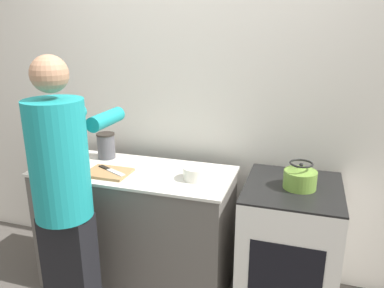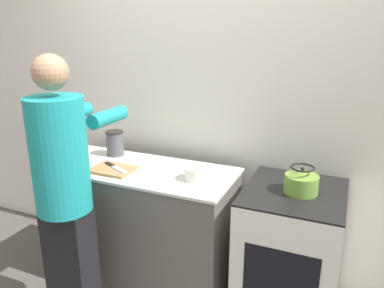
{
  "view_description": "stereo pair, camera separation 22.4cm",
  "coord_description": "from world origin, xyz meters",
  "px_view_note": "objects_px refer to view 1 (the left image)",
  "views": [
    {
      "loc": [
        0.74,
        -1.85,
        1.8
      ],
      "look_at": [
        0.1,
        0.19,
        1.13
      ],
      "focal_mm": 35.0,
      "sensor_mm": 36.0,
      "label": 1
    },
    {
      "loc": [
        0.95,
        -1.77,
        1.8
      ],
      "look_at": [
        0.1,
        0.19,
        1.13
      ],
      "focal_mm": 35.0,
      "sensor_mm": 36.0,
      "label": 2
    }
  ],
  "objects_px": {
    "knife": "(111,170)",
    "bowl_prep": "(196,173)",
    "cutting_board": "(108,173)",
    "canister_jar": "(106,146)",
    "oven": "(288,249)",
    "person": "(64,195)",
    "kettle": "(300,177)"
  },
  "relations": [
    {
      "from": "knife",
      "to": "bowl_prep",
      "type": "height_order",
      "value": "bowl_prep"
    },
    {
      "from": "cutting_board",
      "to": "canister_jar",
      "type": "height_order",
      "value": "canister_jar"
    },
    {
      "from": "oven",
      "to": "canister_jar",
      "type": "height_order",
      "value": "canister_jar"
    },
    {
      "from": "oven",
      "to": "person",
      "type": "bearing_deg",
      "value": -154.52
    },
    {
      "from": "kettle",
      "to": "bowl_prep",
      "type": "xyz_separation_m",
      "value": [
        -0.63,
        -0.06,
        -0.03
      ]
    },
    {
      "from": "oven",
      "to": "cutting_board",
      "type": "bearing_deg",
      "value": -172.19
    },
    {
      "from": "canister_jar",
      "to": "bowl_prep",
      "type": "bearing_deg",
      "value": -14.65
    },
    {
      "from": "oven",
      "to": "cutting_board",
      "type": "xyz_separation_m",
      "value": [
        -1.17,
        -0.16,
        0.45
      ]
    },
    {
      "from": "oven",
      "to": "knife",
      "type": "bearing_deg",
      "value": -172.97
    },
    {
      "from": "kettle",
      "to": "canister_jar",
      "type": "relative_size",
      "value": 1.05
    },
    {
      "from": "kettle",
      "to": "canister_jar",
      "type": "bearing_deg",
      "value": 174.48
    },
    {
      "from": "oven",
      "to": "bowl_prep",
      "type": "distance_m",
      "value": 0.77
    },
    {
      "from": "bowl_prep",
      "to": "cutting_board",
      "type": "bearing_deg",
      "value": -171.43
    },
    {
      "from": "person",
      "to": "canister_jar",
      "type": "bearing_deg",
      "value": 100.71
    },
    {
      "from": "bowl_prep",
      "to": "oven",
      "type": "bearing_deg",
      "value": 7.08
    },
    {
      "from": "oven",
      "to": "knife",
      "type": "xyz_separation_m",
      "value": [
        -1.16,
        -0.14,
        0.46
      ]
    },
    {
      "from": "cutting_board",
      "to": "canister_jar",
      "type": "relative_size",
      "value": 1.5
    },
    {
      "from": "cutting_board",
      "to": "canister_jar",
      "type": "distance_m",
      "value": 0.34
    },
    {
      "from": "oven",
      "to": "person",
      "type": "height_order",
      "value": "person"
    },
    {
      "from": "oven",
      "to": "kettle",
      "type": "relative_size",
      "value": 4.5
    },
    {
      "from": "oven",
      "to": "cutting_board",
      "type": "distance_m",
      "value": 1.27
    },
    {
      "from": "knife",
      "to": "kettle",
      "type": "bearing_deg",
      "value": 32.06
    },
    {
      "from": "knife",
      "to": "canister_jar",
      "type": "height_order",
      "value": "canister_jar"
    },
    {
      "from": "knife",
      "to": "bowl_prep",
      "type": "distance_m",
      "value": 0.57
    },
    {
      "from": "knife",
      "to": "person",
      "type": "bearing_deg",
      "value": -70.37
    },
    {
      "from": "cutting_board",
      "to": "kettle",
      "type": "height_order",
      "value": "kettle"
    },
    {
      "from": "kettle",
      "to": "canister_jar",
      "type": "distance_m",
      "value": 1.38
    },
    {
      "from": "person",
      "to": "kettle",
      "type": "distance_m",
      "value": 1.37
    },
    {
      "from": "oven",
      "to": "knife",
      "type": "height_order",
      "value": "knife"
    },
    {
      "from": "knife",
      "to": "kettle",
      "type": "xyz_separation_m",
      "value": [
        1.2,
        0.13,
        0.05
      ]
    },
    {
      "from": "oven",
      "to": "bowl_prep",
      "type": "relative_size",
      "value": 5.55
    },
    {
      "from": "person",
      "to": "kettle",
      "type": "relative_size",
      "value": 8.56
    }
  ]
}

